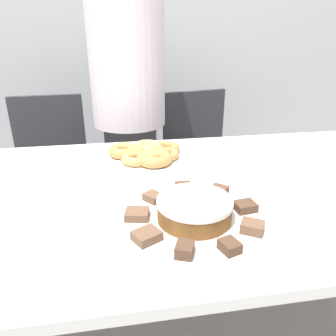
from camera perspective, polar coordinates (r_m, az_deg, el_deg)
The scene contains 25 objects.
wall_back at distance 2.48m, azimuth -5.15°, elevation 24.80°, with size 8.00×0.05×2.60m.
table at distance 1.07m, azimuth 2.99°, elevation -7.19°, with size 1.77×0.94×0.77m.
person_standing at distance 1.76m, azimuth -6.73°, elevation 9.22°, with size 0.37×0.37×1.55m.
office_chair_left at distance 1.97m, azimuth -19.33°, elevation -2.47°, with size 0.46×0.46×0.89m.
office_chair_right at distance 2.00m, azimuth 6.09°, elevation -0.82°, with size 0.52×0.52×0.89m.
plate_cake at distance 0.85m, azimuth 4.54°, elevation -9.13°, with size 0.40×0.40×0.01m.
plate_donuts at distance 1.24m, azimuth -3.09°, elevation 1.60°, with size 0.33×0.33×0.01m.
frosted_cake at distance 0.84m, azimuth 4.61°, elevation -7.18°, with size 0.19×0.19×0.06m.
lamington_0 at distance 0.97m, azimuth 2.79°, elevation -3.61°, with size 0.05×0.05×0.03m.
lamington_1 at distance 0.93m, azimuth -2.58°, elevation -5.07°, with size 0.06×0.06×0.02m.
lamington_2 at distance 0.85m, azimuth -5.41°, elevation -8.03°, with size 0.07×0.06×0.02m.
lamington_3 at distance 0.77m, azimuth -3.73°, elevation -11.72°, with size 0.08×0.07×0.02m.
lamington_4 at distance 0.72m, azimuth 2.91°, elevation -14.00°, with size 0.05×0.06×0.03m.
lamington_5 at distance 0.75m, azimuth 10.69°, elevation -13.24°, with size 0.05×0.05×0.02m.
lamington_6 at distance 0.82m, azimuth 14.49°, elevation -9.92°, with size 0.07×0.07×0.03m.
lamington_7 at distance 0.90m, azimuth 13.26°, elevation -6.53°, with size 0.06×0.05×0.02m.
lamington_8 at distance 0.96m, azimuth 8.70°, elevation -4.14°, with size 0.07×0.07×0.03m.
donut_0 at distance 1.23m, azimuth -3.12°, elevation 2.66°, with size 0.13×0.13×0.04m.
donut_1 at distance 1.22m, azimuth -0.53°, elevation 2.37°, with size 0.10×0.10×0.03m.
donut_2 at distance 1.28m, azimuth -0.43°, elevation 3.48°, with size 0.11×0.11×0.03m.
donut_3 at distance 1.29m, azimuth -3.65°, elevation 3.62°, with size 0.11×0.11×0.04m.
donut_4 at distance 1.26m, azimuth -7.69°, elevation 3.01°, with size 0.12×0.12×0.04m.
donut_5 at distance 1.19m, azimuth -5.58°, elevation 1.68°, with size 0.11×0.11×0.03m.
donut_6 at distance 1.17m, azimuth -2.35°, elevation 1.68°, with size 0.13×0.13×0.04m.
napkin at distance 1.07m, azimuth -20.35°, elevation -3.71°, with size 0.14×0.11×0.01m.
Camera 1 is at (-0.21, -0.90, 1.23)m, focal length 35.00 mm.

